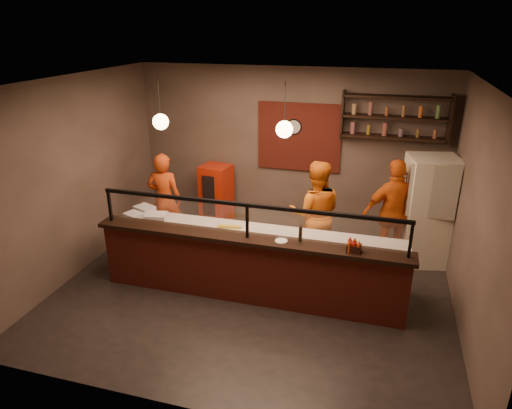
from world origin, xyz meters
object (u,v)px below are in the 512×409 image
(fridge, at_px, (428,211))
(pizza_dough, at_px, (240,230))
(cook_right, at_px, (394,213))
(red_cooler, at_px, (217,196))
(wall_clock, at_px, (294,127))
(cook_left, at_px, (165,199))
(pepper_mill, at_px, (300,234))
(condiment_caddy, at_px, (354,248))
(cook_mid, at_px, (315,214))

(fridge, relative_size, pizza_dough, 3.56)
(cook_right, bearing_deg, fridge, -177.84)
(cook_right, bearing_deg, red_cooler, -32.70)
(wall_clock, relative_size, pizza_dough, 0.56)
(wall_clock, relative_size, cook_left, 0.17)
(red_cooler, relative_size, pepper_mill, 5.70)
(cook_left, xyz_separation_m, fridge, (4.65, 0.56, 0.07))
(red_cooler, xyz_separation_m, pepper_mill, (2.15, -2.38, 0.53))
(cook_right, relative_size, pizza_dough, 3.54)
(cook_left, height_order, condiment_caddy, cook_left)
(cook_mid, bearing_deg, condiment_caddy, 106.08)
(red_cooler, bearing_deg, wall_clock, 21.47)
(red_cooler, bearing_deg, pizza_dough, -50.05)
(cook_left, height_order, red_cooler, cook_left)
(wall_clock, relative_size, pepper_mill, 1.32)
(wall_clock, distance_m, pizza_dough, 2.57)
(cook_right, distance_m, pizza_dough, 2.65)
(pizza_dough, bearing_deg, cook_left, 151.78)
(cook_left, distance_m, pizza_dough, 2.02)
(cook_mid, xyz_separation_m, condiment_caddy, (0.74, -1.44, 0.18))
(cook_mid, distance_m, condiment_caddy, 1.63)
(wall_clock, height_order, fridge, wall_clock)
(fridge, distance_m, pepper_mill, 2.70)
(red_cooler, height_order, pepper_mill, red_cooler)
(cook_mid, height_order, pizza_dough, cook_mid)
(red_cooler, distance_m, pizza_dough, 2.26)
(pepper_mill, bearing_deg, pizza_dough, 156.88)
(wall_clock, xyz_separation_m, pepper_mill, (0.66, -2.69, -0.93))
(wall_clock, height_order, condiment_caddy, wall_clock)
(pizza_dough, bearing_deg, condiment_caddy, -16.81)
(condiment_caddy, bearing_deg, cook_right, 73.41)
(cook_right, height_order, condiment_caddy, cook_right)
(wall_clock, xyz_separation_m, cook_mid, (0.67, -1.34, -1.17))
(red_cooler, relative_size, condiment_caddy, 6.94)
(cook_right, relative_size, fridge, 0.99)
(red_cooler, bearing_deg, fridge, 3.73)
(wall_clock, bearing_deg, cook_right, -26.60)
(fridge, bearing_deg, pizza_dough, -164.21)
(fridge, bearing_deg, red_cooler, 161.91)
(cook_mid, xyz_separation_m, red_cooler, (-2.17, 1.03, -0.28))
(wall_clock, bearing_deg, condiment_caddy, -63.15)
(red_cooler, height_order, condiment_caddy, red_cooler)
(wall_clock, xyz_separation_m, cook_left, (-2.15, -1.29, -1.22))
(cook_left, bearing_deg, cook_right, 179.04)
(cook_right, bearing_deg, cook_mid, -5.78)
(fridge, bearing_deg, cook_left, 174.81)
(cook_mid, bearing_deg, wall_clock, -74.69)
(fridge, relative_size, condiment_caddy, 10.14)
(condiment_caddy, bearing_deg, cook_left, 157.24)
(cook_mid, relative_size, fridge, 0.98)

